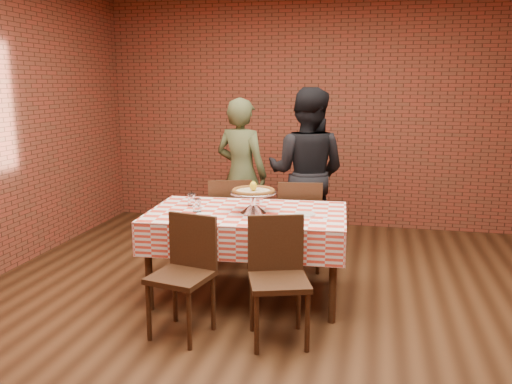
% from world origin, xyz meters
% --- Properties ---
extents(ground, '(6.00, 6.00, 0.00)m').
position_xyz_m(ground, '(0.00, 0.00, 0.00)').
color(ground, black).
rests_on(ground, ground).
extents(back_wall, '(5.50, 0.00, 5.50)m').
position_xyz_m(back_wall, '(0.00, 3.00, 1.45)').
color(back_wall, brown).
rests_on(back_wall, ground).
extents(table, '(1.69, 1.08, 0.75)m').
position_xyz_m(table, '(-0.31, 0.44, 0.38)').
color(table, '#362212').
rests_on(table, ground).
extents(tablecloth, '(1.73, 1.11, 0.28)m').
position_xyz_m(tablecloth, '(-0.31, 0.44, 0.62)').
color(tablecloth, '#E0432F').
rests_on(tablecloth, table).
extents(pizza_stand, '(0.40, 0.40, 0.17)m').
position_xyz_m(pizza_stand, '(-0.24, 0.41, 0.85)').
color(pizza_stand, silver).
rests_on(pizza_stand, tablecloth).
extents(pizza, '(0.36, 0.36, 0.03)m').
position_xyz_m(pizza, '(-0.24, 0.41, 0.94)').
color(pizza, '#CAB68A').
rests_on(pizza, pizza_stand).
extents(lemon, '(0.06, 0.06, 0.08)m').
position_xyz_m(lemon, '(-0.24, 0.41, 0.98)').
color(lemon, yellow).
rests_on(lemon, pizza).
extents(water_glass_left, '(0.07, 0.07, 0.11)m').
position_xyz_m(water_glass_left, '(-0.71, 0.34, 0.81)').
color(water_glass_left, white).
rests_on(water_glass_left, tablecloth).
extents(water_glass_right, '(0.07, 0.07, 0.11)m').
position_xyz_m(water_glass_right, '(-0.83, 0.54, 0.81)').
color(water_glass_right, white).
rests_on(water_glass_right, tablecloth).
extents(side_plate, '(0.19, 0.19, 0.01)m').
position_xyz_m(side_plate, '(0.19, 0.42, 0.76)').
color(side_plate, white).
rests_on(side_plate, tablecloth).
extents(sweetener_packet_a, '(0.06, 0.06, 0.00)m').
position_xyz_m(sweetener_packet_a, '(0.28, 0.27, 0.76)').
color(sweetener_packet_a, white).
rests_on(sweetener_packet_a, tablecloth).
extents(sweetener_packet_b, '(0.05, 0.04, 0.00)m').
position_xyz_m(sweetener_packet_b, '(0.37, 0.33, 0.76)').
color(sweetener_packet_b, white).
rests_on(sweetener_packet_b, tablecloth).
extents(condiment_caddy, '(0.11, 0.10, 0.13)m').
position_xyz_m(condiment_caddy, '(-0.29, 0.74, 0.83)').
color(condiment_caddy, silver).
rests_on(condiment_caddy, tablecloth).
extents(chair_near_left, '(0.47, 0.47, 0.88)m').
position_xyz_m(chair_near_left, '(-0.60, -0.37, 0.44)').
color(chair_near_left, '#362212').
rests_on(chair_near_left, ground).
extents(chair_near_right, '(0.52, 0.52, 0.89)m').
position_xyz_m(chair_near_right, '(0.11, -0.31, 0.44)').
color(chair_near_right, '#362212').
rests_on(chair_near_right, ground).
extents(chair_far_left, '(0.54, 0.54, 0.90)m').
position_xyz_m(chair_far_left, '(-0.68, 1.22, 0.45)').
color(chair_far_left, '#362212').
rests_on(chair_far_left, ground).
extents(chair_far_right, '(0.47, 0.47, 0.90)m').
position_xyz_m(chair_far_right, '(0.03, 1.27, 0.45)').
color(chair_far_right, '#362212').
rests_on(chair_far_right, ground).
extents(diner_olive, '(0.70, 0.55, 1.67)m').
position_xyz_m(diner_olive, '(-0.69, 1.78, 0.83)').
color(diner_olive, '#444B2B').
rests_on(diner_olive, ground).
extents(diner_black, '(0.95, 0.79, 1.78)m').
position_xyz_m(diner_black, '(0.03, 1.70, 0.89)').
color(diner_black, black).
rests_on(diner_black, ground).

